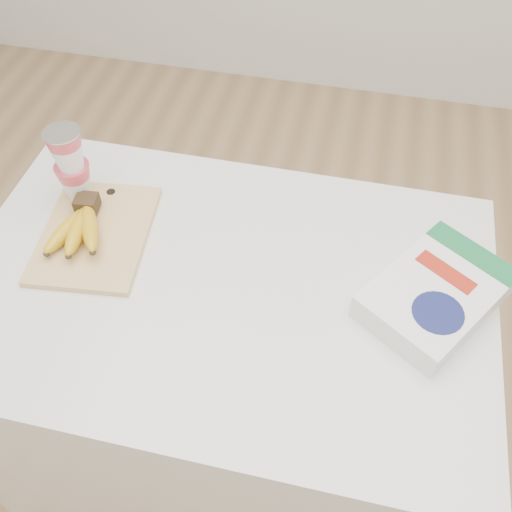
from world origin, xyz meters
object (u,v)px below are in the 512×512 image
Objects in this scene: cereal_box at (436,294)px; table at (230,378)px; bananas at (79,226)px; cutting_board at (96,234)px; yogurt_stack at (71,163)px.

table is at bearing -140.71° from cereal_box.
table is 6.03× the size of bananas.
table is 3.59× the size of cutting_board.
bananas reaches higher than cutting_board.
cutting_board is 1.66× the size of yogurt_stack.
yogurt_stack reaches higher than cereal_box.
cereal_box is (0.75, -0.01, -0.01)m from bananas.
yogurt_stack is 0.81m from cereal_box.
bananas is at bearing -65.99° from yogurt_stack.
cutting_board is at bearing -147.83° from cereal_box.
bananas is 0.14m from yogurt_stack.
yogurt_stack is (-0.37, 0.16, 0.53)m from table.
cutting_board is 0.16m from yogurt_stack.
bananas reaches higher than cereal_box.
cutting_board is 0.72m from cereal_box.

